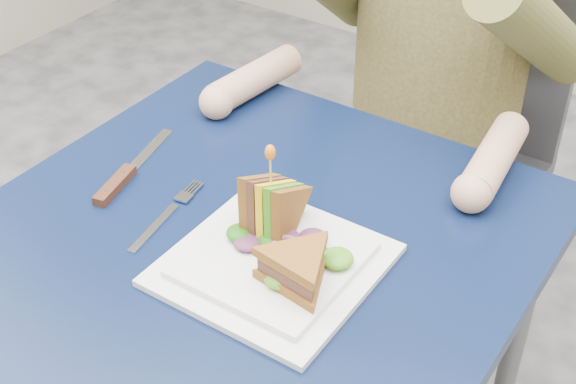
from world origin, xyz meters
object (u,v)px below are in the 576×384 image
Objects in this scene: chair at (448,125)px; fork at (165,217)px; plate at (273,263)px; sandwich_flat at (298,268)px; sandwich_upright at (271,210)px; table at (251,274)px; knife at (122,178)px.

chair is 5.19× the size of fork.
plate reaches higher than fork.
chair is 7.06× the size of sandwich_flat.
sandwich_flat is at bearing -6.06° from fork.
sandwich_upright is at bearing -87.09° from chair.
fork is at bearing 179.73° from plate.
table is 0.14m from sandwich_upright.
knife is at bearing 170.79° from sandwich_flat.
sandwich_upright is (0.04, -0.71, 0.24)m from chair.
sandwich_upright is (0.04, 0.00, 0.13)m from table.
plate is (0.07, -0.04, 0.09)m from table.
table is 0.19m from sandwich_flat.
plate is 0.30m from knife.
plate is 1.97× the size of sandwich_flat.
table is 2.88× the size of plate.
table is at bearing 148.40° from plate.
knife is (-0.11, 0.03, 0.00)m from fork.
chair is 6.23× the size of sandwich_upright.
sandwich_flat reaches higher than plate.
sandwich_upright reaches higher than sandwich_flat.
table is at bearing 151.43° from sandwich_flat.
table is 5.69× the size of sandwich_flat.
knife is at bearing 173.78° from plate.
fork is 0.82× the size of knife.
sandwich_upright reaches higher than knife.
table is 0.25m from knife.
plate reaches higher than knife.
plate is at bearing -6.22° from knife.
plate is at bearing -31.60° from table.
chair is 3.58× the size of plate.
chair is 4.25× the size of knife.
knife reaches higher than fork.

